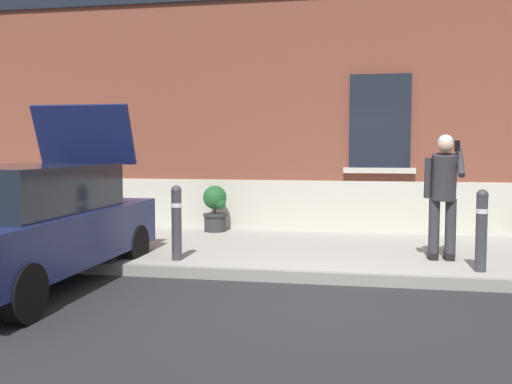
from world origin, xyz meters
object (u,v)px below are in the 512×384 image
object	(u,v)px
hatchback_car_navy	(28,223)
bollard_near_person	(482,227)
planter_cream	(87,204)
person_on_phone	(444,189)
planter_charcoal	(215,207)
bollard_far_left	(177,220)

from	to	relation	value
hatchback_car_navy	bollard_near_person	bearing A→B (deg)	12.82
bollard_near_person	planter_cream	distance (m)	7.39
person_on_phone	planter_cream	bearing A→B (deg)	170.73
bollard_near_person	planter_charcoal	world-z (taller)	bollard_near_person
planter_cream	planter_charcoal	xyz separation A→B (m)	(2.61, -0.06, 0.00)
bollard_far_left	bollard_near_person	bearing A→B (deg)	0.00
hatchback_car_navy	bollard_far_left	xyz separation A→B (m)	(1.48, 1.25, -0.09)
bollard_far_left	person_on_phone	distance (m)	3.72
bollard_near_person	planter_charcoal	size ratio (longest dim) A/B	1.22
bollard_far_left	hatchback_car_navy	bearing A→B (deg)	-139.73
bollard_near_person	planter_charcoal	distance (m)	5.05
hatchback_car_navy	bollard_near_person	distance (m)	5.64
planter_cream	planter_charcoal	distance (m)	2.61
person_on_phone	planter_cream	world-z (taller)	person_on_phone
person_on_phone	planter_cream	distance (m)	6.82
hatchback_car_navy	person_on_phone	distance (m)	5.46
person_on_phone	planter_cream	size ratio (longest dim) A/B	2.03
hatchback_car_navy	bollard_far_left	size ratio (longest dim) A/B	3.89
planter_cream	person_on_phone	bearing A→B (deg)	-18.99
hatchback_car_navy	bollard_near_person	world-z (taller)	hatchback_car_navy
bollard_near_person	person_on_phone	xyz separation A→B (m)	(-0.39, 0.65, 0.44)
bollard_far_left	planter_charcoal	world-z (taller)	bollard_far_left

